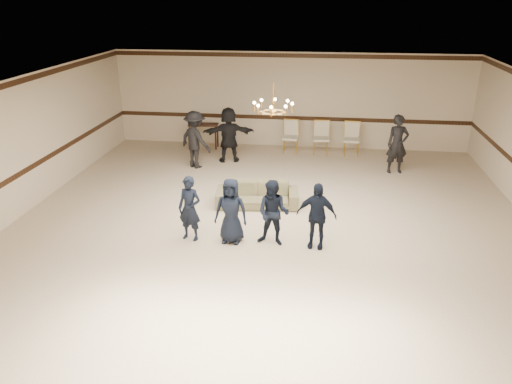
# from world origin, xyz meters

# --- Properties ---
(room) EXTENTS (12.01, 14.01, 3.21)m
(room) POSITION_xyz_m (0.00, 0.00, 1.60)
(room) COLOR beige
(room) RESTS_ON ground
(chair_rail) EXTENTS (12.00, 0.02, 0.14)m
(chair_rail) POSITION_xyz_m (0.00, 6.99, 1.00)
(chair_rail) COLOR black
(chair_rail) RESTS_ON wall_back
(crown_molding) EXTENTS (12.00, 0.02, 0.14)m
(crown_molding) POSITION_xyz_m (0.00, 6.99, 3.08)
(crown_molding) COLOR black
(crown_molding) RESTS_ON wall_back
(chandelier) EXTENTS (0.94, 0.94, 0.89)m
(chandelier) POSITION_xyz_m (0.00, 1.00, 2.88)
(chandelier) COLOR gold
(chandelier) RESTS_ON ceiling
(boy_a) EXTENTS (0.59, 0.46, 1.44)m
(boy_a) POSITION_xyz_m (-1.64, -0.37, 0.72)
(boy_a) COLOR black
(boy_a) RESTS_ON floor
(boy_b) EXTENTS (0.73, 0.50, 1.44)m
(boy_b) POSITION_xyz_m (-0.74, -0.37, 0.72)
(boy_b) COLOR black
(boy_b) RESTS_ON floor
(boy_c) EXTENTS (0.78, 0.65, 1.44)m
(boy_c) POSITION_xyz_m (0.16, -0.37, 0.72)
(boy_c) COLOR black
(boy_c) RESTS_ON floor
(boy_d) EXTENTS (0.88, 0.46, 1.44)m
(boy_d) POSITION_xyz_m (1.06, -0.37, 0.72)
(boy_d) COLOR black
(boy_d) RESTS_ON floor
(settee) EXTENTS (2.12, 1.00, 0.60)m
(settee) POSITION_xyz_m (-0.43, 1.62, 0.30)
(settee) COLOR olive
(settee) RESTS_ON floor
(adult_left) EXTENTS (1.30, 1.14, 1.74)m
(adult_left) POSITION_xyz_m (-2.68, 4.35, 0.87)
(adult_left) COLOR black
(adult_left) RESTS_ON floor
(adult_mid) EXTENTS (1.69, 0.85, 1.74)m
(adult_mid) POSITION_xyz_m (-1.78, 5.05, 0.87)
(adult_mid) COLOR black
(adult_mid) RESTS_ON floor
(adult_right) EXTENTS (0.71, 0.54, 1.74)m
(adult_right) POSITION_xyz_m (3.32, 4.65, 0.87)
(adult_right) COLOR black
(adult_right) RESTS_ON floor
(banquet_chair_left) EXTENTS (0.55, 0.55, 1.07)m
(banquet_chair_left) POSITION_xyz_m (0.10, 6.20, 0.53)
(banquet_chair_left) COLOR beige
(banquet_chair_left) RESTS_ON floor
(banquet_chair_mid) EXTENTS (0.56, 0.56, 1.07)m
(banquet_chair_mid) POSITION_xyz_m (1.10, 6.20, 0.53)
(banquet_chair_mid) COLOR beige
(banquet_chair_mid) RESTS_ON floor
(banquet_chair_right) EXTENTS (0.56, 0.56, 1.07)m
(banquet_chair_right) POSITION_xyz_m (2.10, 6.20, 0.53)
(banquet_chair_right) COLOR beige
(banquet_chair_right) RESTS_ON floor
(console_table) EXTENTS (1.04, 0.51, 0.85)m
(console_table) POSITION_xyz_m (-2.90, 6.40, 0.42)
(console_table) COLOR #351A11
(console_table) RESTS_ON floor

